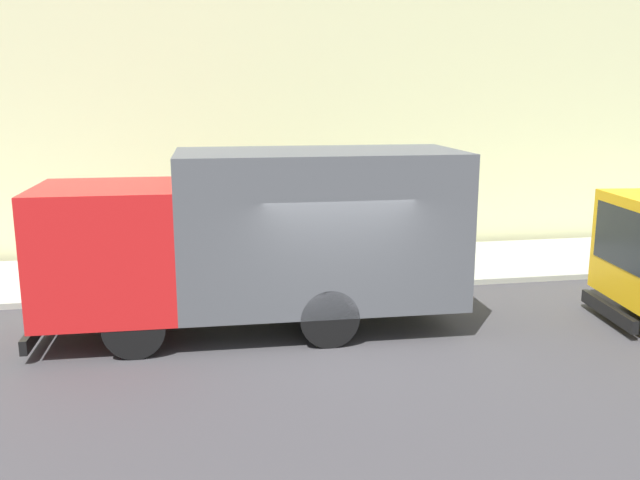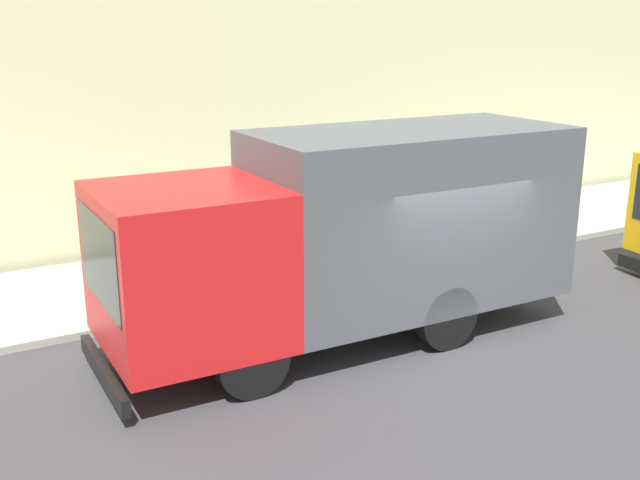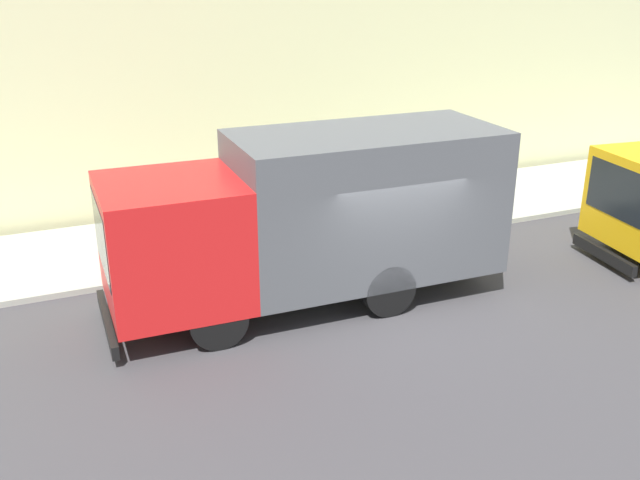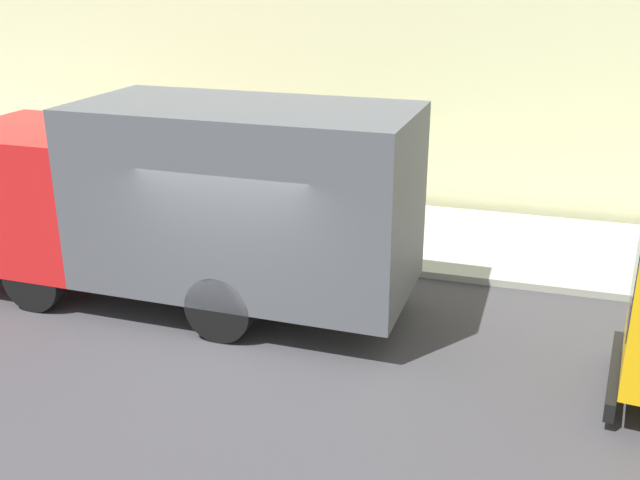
% 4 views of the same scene
% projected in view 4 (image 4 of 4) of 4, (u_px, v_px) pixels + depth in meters
% --- Properties ---
extents(ground, '(80.00, 80.00, 0.00)m').
position_uv_depth(ground, '(233.00, 338.00, 10.69)').
color(ground, '#3D3B3F').
extents(sidewalk, '(3.74, 30.00, 0.12)m').
position_uv_depth(sidewalk, '(328.00, 227.00, 15.02)').
color(sidewalk, '#A6A99B').
rests_on(sidewalk, ground).
extents(large_utility_truck, '(2.53, 7.48, 3.22)m').
position_uv_depth(large_utility_truck, '(185.00, 197.00, 11.29)').
color(large_utility_truck, red).
rests_on(large_utility_truck, ground).
extents(pedestrian_walking, '(0.47, 0.47, 1.71)m').
position_uv_depth(pedestrian_walking, '(218.00, 188.00, 14.23)').
color(pedestrian_walking, black).
rests_on(pedestrian_walking, sidewalk).
extents(street_sign_post, '(0.44, 0.08, 2.23)m').
position_uv_depth(street_sign_post, '(228.00, 174.00, 13.66)').
color(street_sign_post, '#4C5156').
rests_on(street_sign_post, sidewalk).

